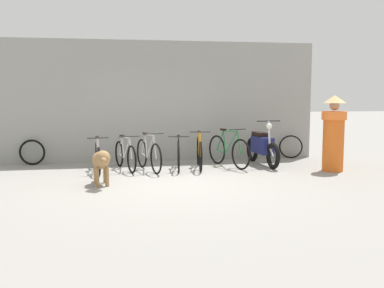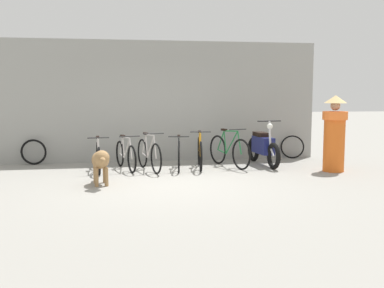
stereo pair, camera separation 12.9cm
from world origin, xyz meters
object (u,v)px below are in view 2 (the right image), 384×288
at_px(bicycle_5, 229,151).
at_px(person_in_robes, 334,133).
at_px(stray_dog, 101,161).
at_px(bicycle_4, 200,153).
at_px(bicycle_1, 126,155).
at_px(spare_tire_right, 292,147).
at_px(bicycle_2, 149,155).
at_px(motorcycle, 263,147).
at_px(spare_tire_left, 34,152).
at_px(bicycle_0, 98,157).
at_px(bicycle_3, 179,155).

xyz_separation_m(bicycle_5, person_in_robes, (2.14, -0.96, 0.48)).
bearing_deg(stray_dog, bicycle_4, 120.27).
height_order(bicycle_5, person_in_robes, person_in_robes).
relative_size(bicycle_1, stray_dog, 1.43).
bearing_deg(spare_tire_right, bicycle_2, -162.08).
bearing_deg(bicycle_5, person_in_robes, 46.06).
distance_m(motorcycle, spare_tire_left, 5.54).
bearing_deg(spare_tire_left, bicycle_4, -15.98).
bearing_deg(spare_tire_left, bicycle_1, -25.60).
bearing_deg(stray_dog, bicycle_0, 177.61).
distance_m(bicycle_0, stray_dog, 1.60).
xyz_separation_m(bicycle_2, bicycle_3, (0.69, 0.09, -0.03)).
xyz_separation_m(spare_tire_left, spare_tire_right, (6.58, 0.00, -0.00)).
distance_m(bicycle_1, bicycle_2, 0.55).
height_order(motorcycle, person_in_robes, person_in_robes).
bearing_deg(stray_dog, bicycle_2, 139.70).
distance_m(bicycle_1, bicycle_5, 2.41).
height_order(motorcycle, stray_dog, motorcycle).
distance_m(bicycle_0, motorcycle, 3.88).
xyz_separation_m(motorcycle, stray_dog, (-3.75, -1.81, 0.03)).
relative_size(bicycle_3, spare_tire_left, 2.50).
bearing_deg(person_in_robes, bicycle_4, -30.53).
bearing_deg(bicycle_3, bicycle_5, 103.64).
xyz_separation_m(bicycle_0, bicycle_1, (0.60, 0.11, 0.01)).
bearing_deg(bicycle_3, bicycle_4, 103.84).
height_order(person_in_robes, spare_tire_left, person_in_robes).
xyz_separation_m(stray_dog, spare_tire_right, (4.87, 2.75, -0.17)).
height_order(bicycle_0, person_in_robes, person_in_robes).
distance_m(bicycle_4, motorcycle, 1.58).
distance_m(bicycle_5, spare_tire_right, 2.24).
relative_size(bicycle_3, person_in_robes, 0.93).
relative_size(bicycle_2, spare_tire_right, 2.58).
distance_m(bicycle_2, bicycle_4, 1.19).
height_order(bicycle_0, motorcycle, motorcycle).
distance_m(bicycle_4, spare_tire_right, 2.91).
distance_m(bicycle_2, person_in_robes, 4.13).
bearing_deg(bicycle_0, bicycle_5, 87.89).
height_order(person_in_robes, spare_tire_right, person_in_robes).
bearing_deg(bicycle_0, bicycle_3, 85.42).
bearing_deg(bicycle_1, bicycle_5, 75.26).
xyz_separation_m(bicycle_0, bicycle_2, (1.12, -0.10, 0.04)).
bearing_deg(bicycle_1, bicycle_0, -94.49).
xyz_separation_m(motorcycle, person_in_robes, (1.28, -1.06, 0.42)).
height_order(bicycle_5, motorcycle, motorcycle).
distance_m(bicycle_4, bicycle_5, 0.71).
bearing_deg(bicycle_5, motorcycle, 76.96).
height_order(bicycle_1, bicycle_4, bicycle_4).
bearing_deg(bicycle_2, bicycle_0, -109.56).
bearing_deg(bicycle_3, spare_tire_left, -101.24).
height_order(bicycle_4, spare_tire_right, bicycle_4).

